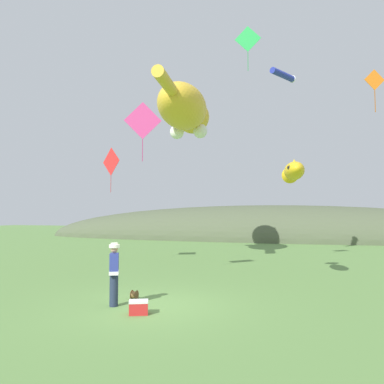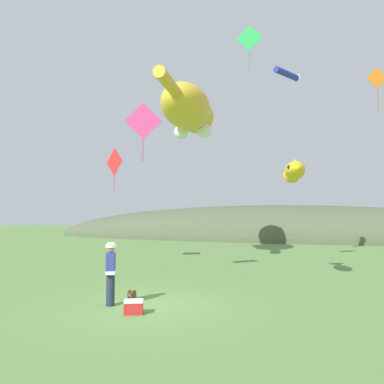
{
  "view_description": "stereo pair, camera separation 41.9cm",
  "coord_description": "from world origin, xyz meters",
  "px_view_note": "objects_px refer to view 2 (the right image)",
  "views": [
    {
      "loc": [
        4.32,
        -9.86,
        2.6
      ],
      "look_at": [
        0.0,
        4.0,
        3.44
      ],
      "focal_mm": 35.0,
      "sensor_mm": 36.0,
      "label": 1
    },
    {
      "loc": [
        4.72,
        -9.73,
        2.6
      ],
      "look_at": [
        0.0,
        4.0,
        3.44
      ],
      "focal_mm": 35.0,
      "sensor_mm": 36.0,
      "label": 2
    }
  ],
  "objects_px": {
    "kite_giant_cat": "(189,110)",
    "kite_spool": "(132,294)",
    "picnic_cooler": "(134,307)",
    "kite_fish_windsock": "(294,171)",
    "kite_diamond_green": "(249,39)",
    "kite_diamond_orange": "(377,79)",
    "kite_tube_streamer": "(287,74)",
    "kite_diamond_pink": "(143,121)",
    "kite_diamond_red": "(114,162)",
    "festival_attendant": "(111,272)"
  },
  "relations": [
    {
      "from": "kite_giant_cat",
      "to": "kite_spool",
      "type": "bearing_deg",
      "value": -79.56
    },
    {
      "from": "picnic_cooler",
      "to": "kite_fish_windsock",
      "type": "bearing_deg",
      "value": 59.2
    },
    {
      "from": "kite_diamond_green",
      "to": "kite_diamond_orange",
      "type": "height_order",
      "value": "kite_diamond_green"
    },
    {
      "from": "picnic_cooler",
      "to": "kite_tube_streamer",
      "type": "xyz_separation_m",
      "value": [
        2.97,
        12.78,
        10.42
      ]
    },
    {
      "from": "kite_spool",
      "to": "kite_diamond_green",
      "type": "xyz_separation_m",
      "value": [
        2.58,
        6.25,
        10.47
      ]
    },
    {
      "from": "picnic_cooler",
      "to": "kite_diamond_pink",
      "type": "distance_m",
      "value": 7.98
    },
    {
      "from": "picnic_cooler",
      "to": "kite_tube_streamer",
      "type": "relative_size",
      "value": 0.29
    },
    {
      "from": "picnic_cooler",
      "to": "kite_diamond_pink",
      "type": "relative_size",
      "value": 0.24
    },
    {
      "from": "kite_giant_cat",
      "to": "kite_diamond_orange",
      "type": "distance_m",
      "value": 10.97
    },
    {
      "from": "kite_giant_cat",
      "to": "kite_diamond_red",
      "type": "distance_m",
      "value": 5.94
    },
    {
      "from": "kite_spool",
      "to": "kite_diamond_pink",
      "type": "relative_size",
      "value": 0.11
    },
    {
      "from": "festival_attendant",
      "to": "kite_spool",
      "type": "xyz_separation_m",
      "value": [
        0.17,
        0.96,
        -0.82
      ]
    },
    {
      "from": "festival_attendant",
      "to": "kite_fish_windsock",
      "type": "relative_size",
      "value": 0.66
    },
    {
      "from": "kite_giant_cat",
      "to": "festival_attendant",
      "type": "bearing_deg",
      "value": -81.18
    },
    {
      "from": "festival_attendant",
      "to": "kite_diamond_red",
      "type": "relative_size",
      "value": 0.74
    },
    {
      "from": "picnic_cooler",
      "to": "kite_tube_streamer",
      "type": "distance_m",
      "value": 16.75
    },
    {
      "from": "kite_giant_cat",
      "to": "kite_fish_windsock",
      "type": "relative_size",
      "value": 3.63
    },
    {
      "from": "kite_diamond_red",
      "to": "kite_diamond_orange",
      "type": "bearing_deg",
      "value": -5.0
    },
    {
      "from": "kite_diamond_red",
      "to": "kite_giant_cat",
      "type": "bearing_deg",
      "value": 53.14
    },
    {
      "from": "kite_fish_windsock",
      "to": "kite_spool",
      "type": "bearing_deg",
      "value": -134.27
    },
    {
      "from": "festival_attendant",
      "to": "kite_diamond_red",
      "type": "distance_m",
      "value": 10.28
    },
    {
      "from": "kite_tube_streamer",
      "to": "kite_diamond_pink",
      "type": "height_order",
      "value": "kite_tube_streamer"
    },
    {
      "from": "kite_giant_cat",
      "to": "kite_diamond_pink",
      "type": "relative_size",
      "value": 4.05
    },
    {
      "from": "kite_diamond_green",
      "to": "kite_spool",
      "type": "bearing_deg",
      "value": -112.42
    },
    {
      "from": "festival_attendant",
      "to": "kite_diamond_green",
      "type": "distance_m",
      "value": 12.36
    },
    {
      "from": "kite_diamond_pink",
      "to": "picnic_cooler",
      "type": "bearing_deg",
      "value": -65.84
    },
    {
      "from": "kite_diamond_green",
      "to": "kite_diamond_pink",
      "type": "distance_m",
      "value": 6.51
    },
    {
      "from": "kite_spool",
      "to": "kite_diamond_orange",
      "type": "xyz_separation_m",
      "value": [
        7.76,
        5.95,
        7.87
      ]
    },
    {
      "from": "kite_giant_cat",
      "to": "picnic_cooler",
      "type": "bearing_deg",
      "value": -76.97
    },
    {
      "from": "kite_giant_cat",
      "to": "kite_diamond_green",
      "type": "bearing_deg",
      "value": -45.25
    },
    {
      "from": "picnic_cooler",
      "to": "kite_diamond_pink",
      "type": "bearing_deg",
      "value": 114.16
    },
    {
      "from": "kite_diamond_pink",
      "to": "kite_diamond_green",
      "type": "bearing_deg",
      "value": 39.66
    },
    {
      "from": "kite_spool",
      "to": "kite_fish_windsock",
      "type": "distance_m",
      "value": 7.73
    },
    {
      "from": "kite_fish_windsock",
      "to": "kite_diamond_green",
      "type": "bearing_deg",
      "value": 141.71
    },
    {
      "from": "kite_diamond_green",
      "to": "kite_diamond_pink",
      "type": "xyz_separation_m",
      "value": [
        -3.79,
        -3.14,
        -4.27
      ]
    },
    {
      "from": "kite_giant_cat",
      "to": "kite_diamond_green",
      "type": "relative_size",
      "value": 4.64
    },
    {
      "from": "festival_attendant",
      "to": "kite_diamond_orange",
      "type": "height_order",
      "value": "kite_diamond_orange"
    },
    {
      "from": "kite_tube_streamer",
      "to": "kite_diamond_green",
      "type": "bearing_deg",
      "value": -104.14
    },
    {
      "from": "kite_spool",
      "to": "picnic_cooler",
      "type": "relative_size",
      "value": 0.47
    },
    {
      "from": "festival_attendant",
      "to": "kite_giant_cat",
      "type": "relative_size",
      "value": 0.18
    },
    {
      "from": "festival_attendant",
      "to": "kite_spool",
      "type": "height_order",
      "value": "festival_attendant"
    },
    {
      "from": "kite_spool",
      "to": "festival_attendant",
      "type": "bearing_deg",
      "value": -99.83
    },
    {
      "from": "kite_spool",
      "to": "kite_giant_cat",
      "type": "bearing_deg",
      "value": 100.44
    },
    {
      "from": "picnic_cooler",
      "to": "kite_diamond_green",
      "type": "relative_size",
      "value": 0.27
    },
    {
      "from": "kite_giant_cat",
      "to": "kite_fish_windsock",
      "type": "xyz_separation_m",
      "value": [
        6.57,
        -6.19,
        -4.65
      ]
    },
    {
      "from": "kite_spool",
      "to": "kite_diamond_green",
      "type": "relative_size",
      "value": 0.13
    },
    {
      "from": "kite_giant_cat",
      "to": "kite_diamond_orange",
      "type": "relative_size",
      "value": 5.53
    },
    {
      "from": "festival_attendant",
      "to": "kite_diamond_orange",
      "type": "distance_m",
      "value": 12.67
    },
    {
      "from": "kite_fish_windsock",
      "to": "kite_diamond_pink",
      "type": "relative_size",
      "value": 1.11
    },
    {
      "from": "picnic_cooler",
      "to": "festival_attendant",
      "type": "bearing_deg",
      "value": 151.61
    }
  ]
}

